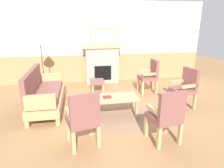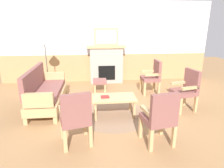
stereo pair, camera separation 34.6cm
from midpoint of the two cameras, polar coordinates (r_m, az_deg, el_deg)
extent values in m
plane|color=#997047|center=(4.81, 2.48, -7.53)|extent=(14.00, 14.00, 0.00)
cube|color=white|center=(6.98, -0.39, 11.84)|extent=(7.20, 0.12, 2.70)
cube|color=#A87F51|center=(7.05, -0.32, 4.69)|extent=(7.20, 0.02, 0.95)
cube|color=gray|center=(6.85, -0.18, 5.38)|extent=(1.10, 0.36, 1.20)
cube|color=black|center=(6.71, -0.03, 3.20)|extent=(0.56, 0.02, 0.48)
cube|color=tan|center=(6.75, -0.19, 10.70)|extent=(1.30, 0.44, 0.08)
cube|color=tan|center=(6.72, -0.19, 13.42)|extent=(0.80, 0.03, 0.56)
cube|color=#B2C6A8|center=(6.70, -0.18, 13.40)|extent=(0.68, 0.01, 0.44)
cube|color=tan|center=(4.32, -13.71, -9.93)|extent=(0.08, 0.08, 0.16)
cube|color=tan|center=(5.86, -11.56, -2.39)|extent=(0.08, 0.08, 0.16)
cube|color=tan|center=(4.45, -21.49, -9.87)|extent=(0.08, 0.08, 0.16)
cube|color=tan|center=(5.95, -17.32, -2.52)|extent=(0.08, 0.08, 0.16)
cube|color=tan|center=(5.06, -15.98, -3.76)|extent=(0.70, 1.80, 0.20)
cube|color=brown|center=(5.01, -16.13, -2.05)|extent=(0.60, 1.70, 0.12)
cube|color=brown|center=(4.98, -19.82, 1.24)|extent=(0.10, 1.70, 0.50)
cube|color=tan|center=(4.19, -18.25, -4.49)|extent=(0.60, 0.10, 0.30)
cube|color=tan|center=(5.77, -14.78, 1.78)|extent=(0.60, 0.10, 0.30)
cube|color=tan|center=(4.26, -2.45, -8.02)|extent=(0.05, 0.05, 0.40)
cube|color=tan|center=(4.38, 8.68, -7.48)|extent=(0.05, 0.05, 0.40)
cube|color=tan|center=(4.66, -2.75, -5.71)|extent=(0.05, 0.05, 0.40)
cube|color=tan|center=(4.77, 7.41, -5.28)|extent=(0.05, 0.05, 0.40)
cube|color=tan|center=(4.41, 2.82, -3.99)|extent=(0.96, 0.56, 0.04)
cylinder|color=#896B51|center=(4.58, 2.74, -8.85)|extent=(1.63, 1.63, 0.01)
cube|color=maroon|center=(4.36, 0.26, -3.73)|extent=(0.19, 0.16, 0.03)
cube|color=tan|center=(5.91, -3.24, -1.36)|extent=(0.05, 0.05, 0.26)
cube|color=tan|center=(5.93, -0.35, -1.27)|extent=(0.05, 0.05, 0.26)
cube|color=tan|center=(6.19, -3.36, -0.47)|extent=(0.05, 0.05, 0.26)
cube|color=tan|center=(6.21, -0.60, -0.38)|extent=(0.05, 0.05, 0.26)
cube|color=brown|center=(6.00, -1.91, 0.77)|extent=(0.40, 0.40, 0.10)
cube|color=tan|center=(4.83, 20.98, -6.08)|extent=(0.07, 0.07, 0.40)
cube|color=tan|center=(5.13, 18.10, -4.38)|extent=(0.07, 0.07, 0.40)
cube|color=tan|center=(5.09, 24.70, -5.33)|extent=(0.07, 0.07, 0.40)
cube|color=tan|center=(5.38, 21.76, -3.76)|extent=(0.07, 0.07, 0.40)
cube|color=brown|center=(5.02, 21.70, -2.21)|extent=(0.57, 0.57, 0.10)
cube|color=brown|center=(5.06, 23.82, 1.14)|extent=(0.18, 0.49, 0.48)
cube|color=tan|center=(4.82, 23.44, -1.07)|extent=(0.44, 0.16, 0.06)
cube|color=tan|center=(5.12, 20.49, 0.30)|extent=(0.44, 0.16, 0.06)
cube|color=tan|center=(5.73, 11.05, -1.53)|extent=(0.06, 0.06, 0.40)
cube|color=tan|center=(6.11, 9.88, -0.26)|extent=(0.06, 0.06, 0.40)
cube|color=tan|center=(5.87, 14.96, -1.34)|extent=(0.06, 0.06, 0.40)
cube|color=tan|center=(6.24, 13.57, -0.12)|extent=(0.06, 0.06, 0.40)
cube|color=brown|center=(5.91, 12.52, 1.51)|extent=(0.49, 0.49, 0.10)
cube|color=brown|center=(5.91, 14.54, 4.26)|extent=(0.09, 0.48, 0.48)
cube|color=tan|center=(5.69, 13.30, 2.59)|extent=(0.44, 0.08, 0.06)
cube|color=tan|center=(6.06, 12.00, 3.59)|extent=(0.44, 0.08, 0.06)
cube|color=tan|center=(3.72, -11.52, -12.43)|extent=(0.07, 0.07, 0.40)
cube|color=tan|center=(3.79, -5.11, -11.54)|extent=(0.07, 0.07, 0.40)
cube|color=tan|center=(3.36, -10.38, -15.86)|extent=(0.07, 0.07, 0.40)
cube|color=tan|center=(3.44, -3.24, -14.77)|extent=(0.07, 0.07, 0.40)
cube|color=brown|center=(3.45, -7.73, -10.02)|extent=(0.58, 0.58, 0.10)
cube|color=brown|center=(3.15, -7.15, -6.94)|extent=(0.48, 0.20, 0.48)
cube|color=tan|center=(3.34, -11.31, -7.89)|extent=(0.18, 0.44, 0.06)
cube|color=tan|center=(3.42, -4.46, -7.01)|extent=(0.18, 0.44, 0.06)
cube|color=tan|center=(3.73, 10.87, -12.28)|extent=(0.07, 0.07, 0.40)
cube|color=tan|center=(3.92, 16.47, -11.16)|extent=(0.07, 0.07, 0.40)
cube|color=tan|center=(3.42, 14.08, -15.52)|extent=(0.07, 0.07, 0.40)
cube|color=tan|center=(3.63, 20.04, -14.05)|extent=(0.07, 0.07, 0.40)
cube|color=brown|center=(3.55, 15.70, -9.71)|extent=(0.56, 0.56, 0.10)
cube|color=brown|center=(3.28, 17.91, -6.65)|extent=(0.49, 0.16, 0.48)
cube|color=tan|center=(3.38, 12.93, -7.71)|extent=(0.15, 0.45, 0.06)
cube|color=tan|center=(3.59, 18.74, -6.73)|extent=(0.15, 0.45, 0.06)
cylinder|color=#332D28|center=(6.36, -16.08, -1.76)|extent=(0.24, 0.24, 0.03)
cylinder|color=#4C473D|center=(6.17, -16.63, 4.53)|extent=(0.03, 0.03, 1.40)
cone|color=silver|center=(6.05, -17.32, 12.16)|extent=(0.36, 0.36, 0.25)
camera|label=1|loc=(0.17, -88.00, 0.63)|focal=31.85mm
camera|label=2|loc=(0.17, 92.00, -0.63)|focal=31.85mm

